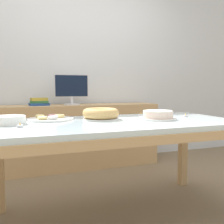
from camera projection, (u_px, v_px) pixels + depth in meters
ground_plane at (118, 216)px, 1.95m from camera, size 12.00×12.00×0.00m
wall_back at (74, 66)px, 3.38m from camera, size 8.00×0.10×2.60m
dining_table at (118, 132)px, 1.89m from camera, size 1.86×0.90×0.75m
sideboard at (80, 136)px, 3.18m from camera, size 2.00×0.44×0.80m
computer_monitor at (72, 90)px, 3.09m from camera, size 0.42×0.20×0.38m
book_stack at (39, 102)px, 2.97m from camera, size 0.24×0.18×0.09m
cake_chocolate_round at (158, 115)px, 1.98m from camera, size 0.29×0.29×0.07m
cake_golden_bundt at (101, 114)px, 1.96m from camera, size 0.29×0.29×0.09m
pastry_platter at (51, 118)px, 1.95m from camera, size 0.35×0.35×0.04m
plate_stack at (10, 120)px, 1.70m from camera, size 0.21×0.21×0.06m
tealight_near_cakes at (147, 114)px, 2.30m from camera, size 0.04×0.04×0.04m
tealight_centre at (185, 116)px, 2.15m from camera, size 0.04×0.04×0.04m
tealight_near_front at (141, 115)px, 2.23m from camera, size 0.04×0.04×0.04m
tealight_right_edge at (20, 126)px, 1.57m from camera, size 0.04×0.04×0.04m
tealight_left_edge at (165, 114)px, 2.31m from camera, size 0.04×0.04×0.04m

